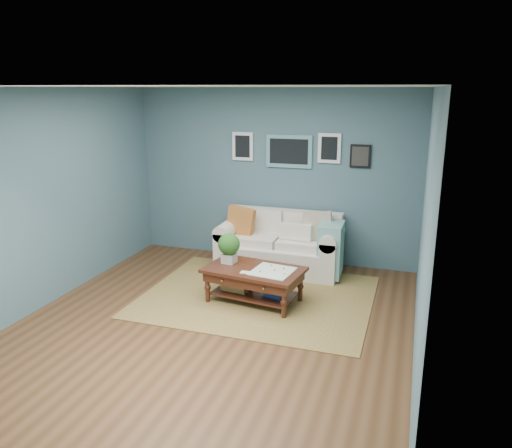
% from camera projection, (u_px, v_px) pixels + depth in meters
% --- Properties ---
extents(room_shell, '(5.00, 5.02, 2.70)m').
position_uv_depth(room_shell, '(214.00, 211.00, 5.58)').
color(room_shell, brown).
rests_on(room_shell, ground).
extents(area_rug, '(2.96, 2.37, 0.01)m').
position_uv_depth(area_rug, '(258.00, 296.00, 6.65)').
color(area_rug, brown).
rests_on(area_rug, ground).
extents(loveseat, '(1.88, 0.86, 0.97)m').
position_uv_depth(loveseat, '(285.00, 245.00, 7.54)').
color(loveseat, silver).
rests_on(loveseat, ground).
extents(coffee_table, '(1.31, 0.87, 0.86)m').
position_uv_depth(coffee_table, '(250.00, 273.00, 6.42)').
color(coffee_table, '#381811').
rests_on(coffee_table, ground).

